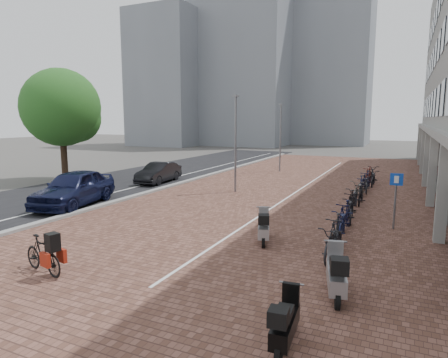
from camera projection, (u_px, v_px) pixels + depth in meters
ground at (148, 242)px, 13.10m from camera, size 140.00×140.00×0.00m
plaza_brick at (298, 189)px, 23.01m from camera, size 14.50×42.00×0.04m
street_asphalt at (144, 177)px, 27.60m from camera, size 8.00×50.00×0.03m
curb at (193, 180)px, 25.97m from camera, size 0.35×42.00×0.14m
lane_line at (168, 179)px, 26.77m from camera, size 0.12×44.00×0.00m
parking_line at (301, 189)px, 22.93m from camera, size 0.10×30.00×0.00m
bg_towers at (257, 54)px, 60.79m from camera, size 33.00×23.00×32.00m
car_navy at (74, 188)px, 18.50m from camera, size 3.07×5.30×1.70m
car_dark at (159, 173)px, 25.24m from camera, size 1.68×4.02×1.29m
hero_bike at (43, 254)px, 10.37m from camera, size 1.78×0.86×1.21m
scooter_front at (264, 226)px, 12.98m from camera, size 1.02×1.70×1.12m
scooter_mid at (285, 321)px, 6.99m from camera, size 0.60×1.54×1.04m
scooter_back at (336, 273)px, 8.96m from camera, size 0.92×1.82×1.20m
parking_sign at (396, 193)px, 14.36m from camera, size 0.44×0.09×2.12m
lamp_near at (235, 145)px, 21.57m from camera, size 0.12×0.12×5.31m
lamp_far at (280, 138)px, 30.11m from camera, size 0.12×0.12×5.16m
street_tree at (64, 110)px, 25.54m from camera, size 5.03×5.03×7.32m
bike_row at (359, 194)px, 18.74m from camera, size 1.15×18.12×1.05m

